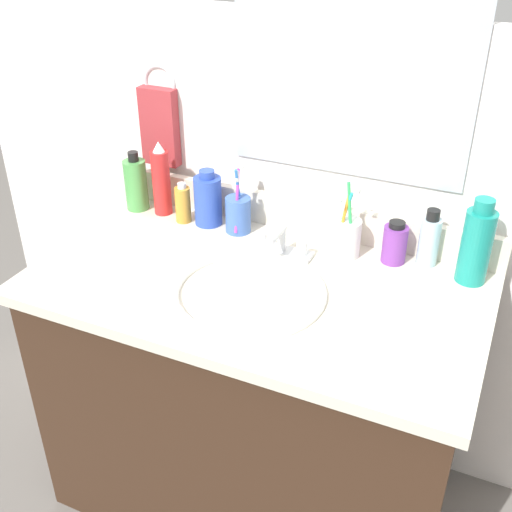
# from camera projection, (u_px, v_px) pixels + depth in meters

# --- Properties ---
(ground_plane) EXTENTS (6.00, 6.00, 0.00)m
(ground_plane) POSITION_uv_depth(u_px,v_px,m) (255.00, 492.00, 1.86)
(ground_plane) COLOR #66605B
(vanity_cabinet) EXTENTS (1.03, 0.54, 0.72)m
(vanity_cabinet) POSITION_uv_depth(u_px,v_px,m) (255.00, 402.00, 1.68)
(vanity_cabinet) COLOR #382316
(vanity_cabinet) RESTS_ON ground_plane
(countertop) EXTENTS (1.07, 0.59, 0.03)m
(countertop) POSITION_uv_depth(u_px,v_px,m) (255.00, 286.00, 1.49)
(countertop) COLOR beige
(countertop) RESTS_ON vanity_cabinet
(backsplash) EXTENTS (1.07, 0.02, 0.09)m
(backsplash) POSITION_uv_depth(u_px,v_px,m) (299.00, 215.00, 1.68)
(backsplash) COLOR beige
(backsplash) RESTS_ON countertop
(back_wall) EXTENTS (2.17, 0.04, 1.30)m
(back_wall) POSITION_uv_depth(u_px,v_px,m) (305.00, 249.00, 1.80)
(back_wall) COLOR white
(back_wall) RESTS_ON ground_plane
(mirror_panel) EXTENTS (0.60, 0.01, 0.56)m
(mirror_panel) POSITION_uv_depth(u_px,v_px,m) (351.00, 62.00, 1.47)
(mirror_panel) COLOR #B2BCC6
(towel_ring) EXTENTS (0.10, 0.01, 0.10)m
(towel_ring) POSITION_uv_depth(u_px,v_px,m) (160.00, 83.00, 1.72)
(towel_ring) COLOR silver
(hand_towel) EXTENTS (0.11, 0.04, 0.22)m
(hand_towel) POSITION_uv_depth(u_px,v_px,m) (160.00, 127.00, 1.77)
(hand_towel) COLOR #A53338
(sink_basin) EXTENTS (0.36, 0.36, 0.11)m
(sink_basin) POSITION_uv_depth(u_px,v_px,m) (248.00, 304.00, 1.45)
(sink_basin) COLOR white
(sink_basin) RESTS_ON countertop
(faucet) EXTENTS (0.16, 0.10, 0.08)m
(faucet) POSITION_uv_depth(u_px,v_px,m) (281.00, 245.00, 1.58)
(faucet) COLOR silver
(faucet) RESTS_ON countertop
(bottle_toner_green) EXTENTS (0.06, 0.06, 0.17)m
(bottle_toner_green) POSITION_uv_depth(u_px,v_px,m) (136.00, 184.00, 1.78)
(bottle_toner_green) COLOR #4C9E4C
(bottle_toner_green) RESTS_ON countertop
(bottle_shampoo_blue) EXTENTS (0.08, 0.08, 0.16)m
(bottle_shampoo_blue) POSITION_uv_depth(u_px,v_px,m) (208.00, 200.00, 1.70)
(bottle_shampoo_blue) COLOR #2D4CB2
(bottle_shampoo_blue) RESTS_ON countertop
(bottle_spray_red) EXTENTS (0.05, 0.05, 0.21)m
(bottle_spray_red) POSITION_uv_depth(u_px,v_px,m) (161.00, 181.00, 1.74)
(bottle_spray_red) COLOR red
(bottle_spray_red) RESTS_ON countertop
(bottle_gel_clear) EXTENTS (0.05, 0.05, 0.15)m
(bottle_gel_clear) POSITION_uv_depth(u_px,v_px,m) (429.00, 240.00, 1.52)
(bottle_gel_clear) COLOR silver
(bottle_gel_clear) RESTS_ON countertop
(bottle_cream_purple) EXTENTS (0.06, 0.06, 0.11)m
(bottle_cream_purple) POSITION_uv_depth(u_px,v_px,m) (395.00, 243.00, 1.54)
(bottle_cream_purple) COLOR #7A3899
(bottle_cream_purple) RESTS_ON countertop
(bottle_oil_amber) EXTENTS (0.04, 0.04, 0.11)m
(bottle_oil_amber) POSITION_uv_depth(u_px,v_px,m) (183.00, 204.00, 1.72)
(bottle_oil_amber) COLOR gold
(bottle_oil_amber) RESTS_ON countertop
(bottle_mouthwash_teal) EXTENTS (0.07, 0.07, 0.21)m
(bottle_mouthwash_teal) POSITION_uv_depth(u_px,v_px,m) (476.00, 244.00, 1.44)
(bottle_mouthwash_teal) COLOR teal
(bottle_mouthwash_teal) RESTS_ON countertop
(cup_blue_plastic) EXTENTS (0.07, 0.09, 0.19)m
(cup_blue_plastic) POSITION_uv_depth(u_px,v_px,m) (238.00, 213.00, 1.67)
(cup_blue_plastic) COLOR #3F66B7
(cup_blue_plastic) RESTS_ON countertop
(cup_white_ceramic) EXTENTS (0.08, 0.08, 0.20)m
(cup_white_ceramic) POSITION_uv_depth(u_px,v_px,m) (345.00, 237.00, 1.56)
(cup_white_ceramic) COLOR white
(cup_white_ceramic) RESTS_ON countertop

